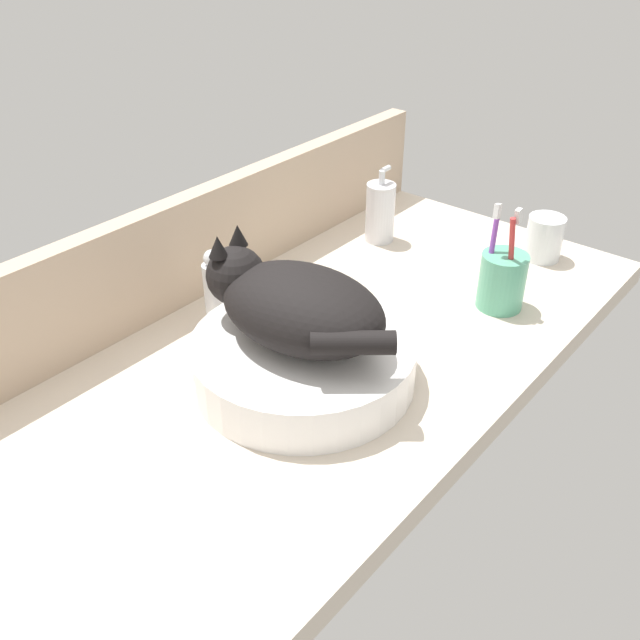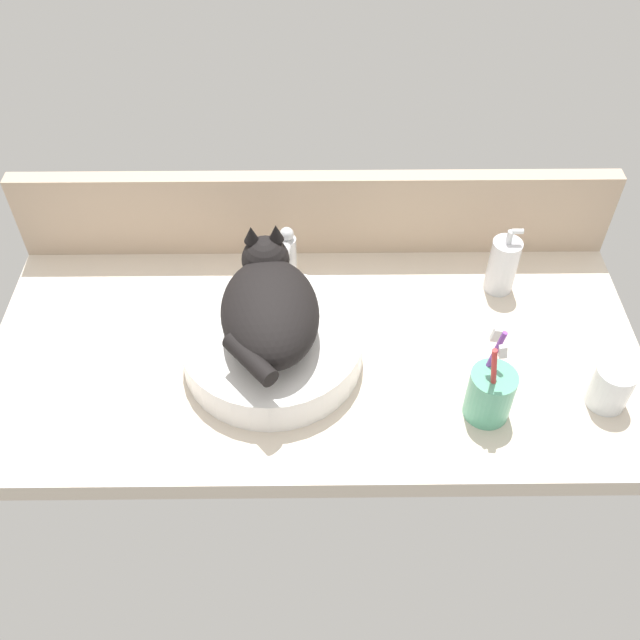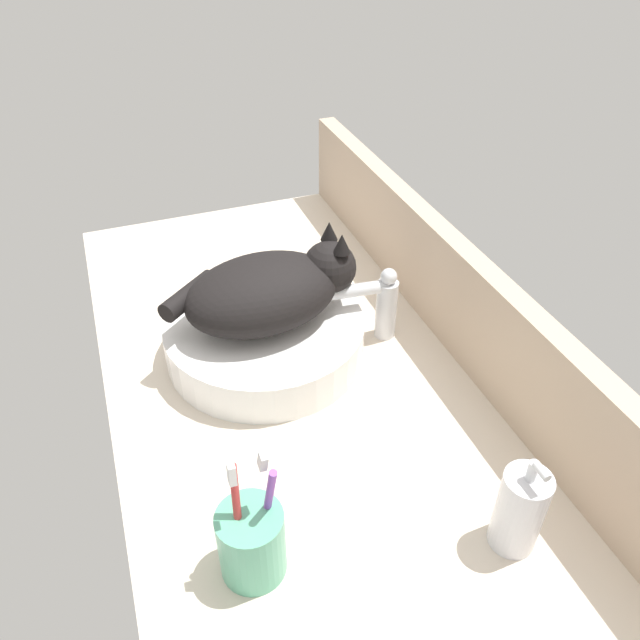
{
  "view_description": "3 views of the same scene",
  "coord_description": "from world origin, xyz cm",
  "px_view_note": "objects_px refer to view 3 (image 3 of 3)",
  "views": [
    {
      "loc": [
        -71.0,
        -58.59,
        64.92
      ],
      "look_at": [
        -2.32,
        -1.71,
        7.11
      ],
      "focal_mm": 40.0,
      "sensor_mm": 36.0,
      "label": 1
    },
    {
      "loc": [
        0.14,
        -88.02,
        100.93
      ],
      "look_at": [
        0.92,
        -4.62,
        11.89
      ],
      "focal_mm": 40.0,
      "sensor_mm": 36.0,
      "label": 2
    },
    {
      "loc": [
        70.45,
        -22.47,
        69.17
      ],
      "look_at": [
        -1.69,
        4.35,
        9.53
      ],
      "focal_mm": 35.0,
      "sensor_mm": 36.0,
      "label": 3
    }
  ],
  "objects_px": {
    "cat": "(270,290)",
    "faucet": "(380,302)",
    "sink_basin": "(265,337)",
    "soap_dispenser": "(520,510)",
    "toothbrush_cup": "(252,541)"
  },
  "relations": [
    {
      "from": "toothbrush_cup",
      "to": "sink_basin",
      "type": "bearing_deg",
      "value": 161.47
    },
    {
      "from": "cat",
      "to": "soap_dispenser",
      "type": "bearing_deg",
      "value": 20.74
    },
    {
      "from": "sink_basin",
      "to": "soap_dispenser",
      "type": "distance_m",
      "value": 0.48
    },
    {
      "from": "cat",
      "to": "sink_basin",
      "type": "bearing_deg",
      "value": -81.07
    },
    {
      "from": "sink_basin",
      "to": "faucet",
      "type": "height_order",
      "value": "faucet"
    },
    {
      "from": "faucet",
      "to": "toothbrush_cup",
      "type": "height_order",
      "value": "toothbrush_cup"
    },
    {
      "from": "sink_basin",
      "to": "faucet",
      "type": "xyz_separation_m",
      "value": [
        0.02,
        0.2,
        0.04
      ]
    },
    {
      "from": "cat",
      "to": "toothbrush_cup",
      "type": "bearing_deg",
      "value": -20.28
    },
    {
      "from": "sink_basin",
      "to": "cat",
      "type": "distance_m",
      "value": 0.09
    },
    {
      "from": "sink_basin",
      "to": "cat",
      "type": "height_order",
      "value": "cat"
    },
    {
      "from": "cat",
      "to": "soap_dispenser",
      "type": "relative_size",
      "value": 2.13
    },
    {
      "from": "faucet",
      "to": "soap_dispenser",
      "type": "distance_m",
      "value": 0.43
    },
    {
      "from": "sink_basin",
      "to": "faucet",
      "type": "distance_m",
      "value": 0.2
    },
    {
      "from": "sink_basin",
      "to": "toothbrush_cup",
      "type": "distance_m",
      "value": 0.39
    },
    {
      "from": "cat",
      "to": "faucet",
      "type": "distance_m",
      "value": 0.19
    }
  ]
}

